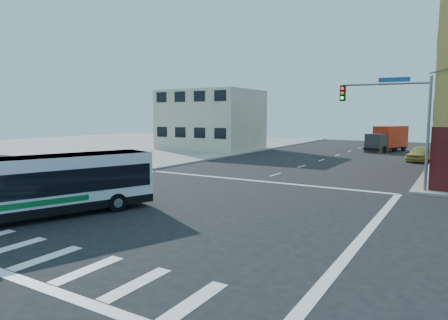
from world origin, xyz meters
The scene contains 7 objects.
ground centered at (0.00, 0.00, 0.00)m, with size 120.00×120.00×0.00m, color black.
sidewalk_nw centered at (-35.00, 35.00, 0.07)m, with size 50.00×50.00×0.15m, color gray.
building_west centered at (-17.02, 29.98, 4.01)m, with size 12.06×10.06×8.00m.
signal_mast_ne centered at (9.08, 10.62, 4.98)m, with size 7.91×1.13×8.07m.
transit_bus centered at (-3.89, -5.05, 1.54)m, with size 5.90×10.75×3.15m.
box_truck centered at (4.17, 39.03, 1.58)m, with size 4.44×7.51×3.26m.
parked_car centered at (8.99, 28.98, 0.81)m, with size 1.91×4.75×1.62m, color #BCAB4B.
Camera 1 is at (12.62, -15.91, 4.72)m, focal length 32.00 mm.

